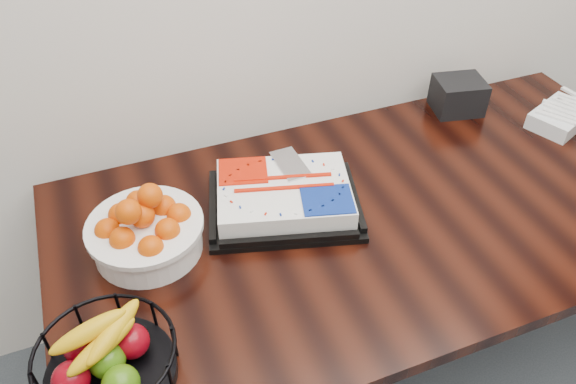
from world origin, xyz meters
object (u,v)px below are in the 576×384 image
object	(u,v)px
tangerine_bowl	(145,226)
fruit_basket	(107,360)
cake_tray	(284,197)
napkin_box	(458,95)
table	(385,229)

from	to	relation	value
tangerine_bowl	fruit_basket	bearing A→B (deg)	-112.63
cake_tray	fruit_basket	bearing A→B (deg)	-145.37
fruit_basket	napkin_box	xyz separation A→B (m)	(1.22, 0.60, -0.01)
napkin_box	tangerine_bowl	bearing A→B (deg)	-166.16
cake_tray	tangerine_bowl	size ratio (longest dim) A/B	1.65
cake_tray	tangerine_bowl	bearing A→B (deg)	-176.91
cake_tray	fruit_basket	xyz separation A→B (m)	(-0.51, -0.35, 0.02)
tangerine_bowl	napkin_box	xyz separation A→B (m)	(1.09, 0.27, -0.02)
table	tangerine_bowl	xyz separation A→B (m)	(-0.64, 0.08, 0.16)
table	fruit_basket	world-z (taller)	fruit_basket
table	cake_tray	bearing A→B (deg)	159.05
table	napkin_box	xyz separation A→B (m)	(0.45, 0.35, 0.14)
napkin_box	fruit_basket	bearing A→B (deg)	-153.97
cake_tray	fruit_basket	world-z (taller)	fruit_basket
cake_tray	tangerine_bowl	xyz separation A→B (m)	(-0.37, -0.02, 0.04)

